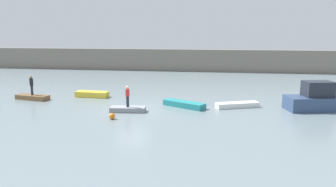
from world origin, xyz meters
The scene contains 11 objects.
ground_plane centered at (0.00, 0.00, 0.00)m, with size 120.00×120.00×0.00m, color slate.
embankment_wall centered at (0.00, 26.00, 1.69)m, with size 80.00×1.20×3.38m, color gray.
motorboat centered at (15.09, 2.25, 0.80)m, with size 6.46×3.37×2.32m.
rowboat_brown centered at (-10.10, 2.48, 0.21)m, with size 3.16×1.04×0.42m, color brown.
rowboat_yellow centered at (-5.11, 4.43, 0.26)m, with size 3.09×1.07×0.53m, color gold.
rowboat_grey centered at (-0.18, -0.67, 0.19)m, with size 2.75×0.98×0.37m, color gray.
rowboat_teal centered at (4.01, 1.55, 0.23)m, with size 3.70×1.00×0.47m, color teal.
rowboat_white centered at (8.37, 2.09, 0.21)m, with size 3.59×0.92×0.41m, color white.
person_red_shirt centered at (-0.18, -0.67, 1.31)m, with size 0.32×0.32×1.67m.
person_dark_shirt centered at (-10.10, 2.48, 1.42)m, with size 0.32×0.32×1.78m.
mooring_buoy centered at (-0.70, -3.00, 0.22)m, with size 0.45×0.45×0.45m, color orange.
Camera 1 is at (6.68, -24.89, 6.26)m, focal length 35.12 mm.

